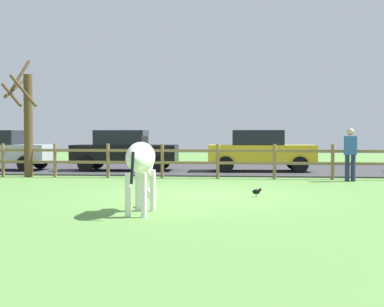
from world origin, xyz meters
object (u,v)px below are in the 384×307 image
(zebra, at_px, (142,163))
(crow_on_grass, at_px, (257,191))
(bare_tree, at_px, (27,120))
(visitor_near_fence, at_px, (350,152))
(parked_car_yellow, at_px, (260,150))
(parked_car_black, at_px, (125,150))

(zebra, height_order, crow_on_grass, zebra)
(bare_tree, bearing_deg, visitor_near_fence, -3.43)
(zebra, height_order, parked_car_yellow, parked_car_yellow)
(bare_tree, xyz_separation_m, visitor_near_fence, (10.63, -0.64, -1.05))
(bare_tree, xyz_separation_m, crow_on_grass, (7.72, -5.08, -1.83))
(bare_tree, relative_size, parked_car_black, 0.99)
(zebra, xyz_separation_m, parked_car_black, (-2.87, 10.75, -0.08))
(bare_tree, relative_size, zebra, 2.09)
(zebra, height_order, visitor_near_fence, visitor_near_fence)
(crow_on_grass, height_order, parked_car_yellow, parked_car_yellow)
(bare_tree, distance_m, parked_car_yellow, 8.57)
(parked_car_yellow, height_order, visitor_near_fence, visitor_near_fence)
(zebra, distance_m, parked_car_black, 11.13)
(visitor_near_fence, bearing_deg, bare_tree, 176.57)
(bare_tree, xyz_separation_m, parked_car_black, (2.72, 2.86, -1.11))
(bare_tree, xyz_separation_m, zebra, (5.59, -7.89, -1.03))
(parked_car_yellow, bearing_deg, parked_car_black, -178.40)
(visitor_near_fence, bearing_deg, parked_car_black, 156.15)
(bare_tree, relative_size, parked_car_yellow, 0.99)
(crow_on_grass, xyz_separation_m, parked_car_black, (-5.00, 7.94, 0.72))
(parked_car_yellow, bearing_deg, visitor_near_fence, -53.62)
(crow_on_grass, xyz_separation_m, parked_car_yellow, (0.23, 8.08, 0.72))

